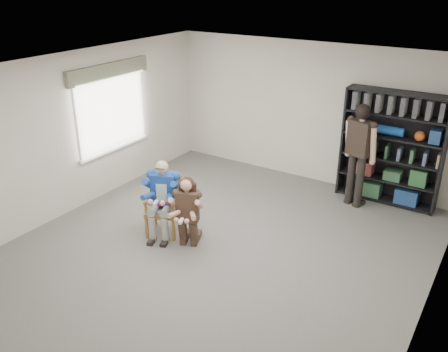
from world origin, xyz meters
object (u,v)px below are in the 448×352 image
Objects in this scene: standing_man at (358,157)px; kneeling_woman at (187,213)px; seated_man at (163,198)px; bookshelf at (391,149)px; armchair at (163,206)px.

kneeling_woman is at bearing -103.36° from standing_man.
bookshelf reaches higher than seated_man.
bookshelf reaches higher than kneeling_woman.
standing_man reaches higher than armchair.
seated_man is at bearing -130.96° from bookshelf.
bookshelf is (2.76, 3.18, 0.56)m from armchair.
armchair is 3.58m from standing_man.
kneeling_woman is 0.61× the size of standing_man.
bookshelf is at bearing 27.31° from armchair.
kneeling_woman is 0.56× the size of bookshelf.
bookshelf is 0.67m from standing_man.
armchair is 0.15m from seated_man.
kneeling_woman is 3.32m from standing_man.
seated_man is at bearing -112.39° from standing_man.
standing_man is (2.31, 2.69, 0.46)m from armchair.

